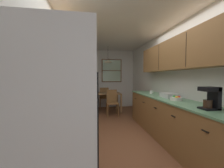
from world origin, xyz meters
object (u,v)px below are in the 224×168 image
Objects in this scene: mug_by_coffeemaker at (151,92)px; dish_rack at (169,95)px; trash_bin at (89,108)px; dining_chair_near at (112,101)px; fruit_bowl at (176,98)px; refrigerator at (58,128)px; microwave_over_range at (58,50)px; coffee_maker at (211,98)px; dining_table at (108,96)px; storage_canister at (72,96)px; table_serving_bowl at (109,92)px; stove_range at (68,138)px; dining_chair_far at (104,97)px.

mug_by_coffeemaker is 0.73m from dish_rack.
mug_by_coffeemaker is (1.67, -1.12, 0.63)m from trash_bin.
mug_by_coffeemaker is at bearing -33.79° from trash_bin.
dining_chair_near is 2.24m from dish_rack.
dish_rack is at bearing 78.37° from fruit_bowl.
refrigerator reaches higher than dining_chair_near.
microwave_over_range is 2.23m from coffee_maker.
mug_by_coffeemaker is at bearing 35.69° from microwave_over_range.
dining_table reaches higher than trash_bin.
microwave_over_range is at bearing -99.90° from storage_canister.
microwave_over_range is 3.17× the size of storage_canister.
storage_canister is at bearing -98.59° from trash_bin.
microwave_over_range reaches higher than dish_rack.
mug_by_coffeemaker is 0.50× the size of fruit_bowl.
dining_chair_near is at bearing 10.26° from trash_bin.
storage_canister reaches higher than table_serving_bowl.
trash_bin is at bearing 83.55° from stove_range.
dining_chair_far is (-0.09, 0.61, -0.12)m from dining_table.
dish_rack reaches higher than fruit_bowl.
mug_by_coffeemaker is (2.07, 1.49, -0.78)m from microwave_over_range.
dining_table is 5.01× the size of table_serving_bowl.
coffee_maker is (1.99, -0.97, 0.07)m from storage_canister.
refrigerator is at bearing -143.47° from dish_rack.
dish_rack is (2.05, 0.15, -0.04)m from storage_canister.
stove_range reaches higher than mug_by_coffeemaker.
mug_by_coffeemaker is (1.93, 2.21, 0.06)m from refrigerator.
dining_chair_near is (0.07, -0.61, -0.12)m from dining_table.
storage_canister is (-1.03, -2.74, 0.37)m from dining_table.
fruit_bowl reaches higher than dining_chair_far.
dish_rack reaches higher than mug_by_coffeemaker.
dish_rack reaches higher than trash_bin.
fruit_bowl is at bearing -72.32° from dining_table.
table_serving_bowl is at bearing 72.75° from stove_range.
coffee_maker is at bearing -75.44° from dining_table.
refrigerator is 2.94× the size of microwave_over_range.
coffee_maker is (1.69, -2.96, 0.75)m from trash_bin.
dining_chair_near is 1.00× the size of dining_chair_far.
coffee_maker is at bearing -73.89° from dining_chair_near.
dining_chair_near is at bearing 73.07° from refrigerator.
refrigerator is 16.32× the size of mug_by_coffeemaker.
dining_chair_near is 0.83m from trash_bin.
storage_canister is at bearing -110.58° from dining_table.
mug_by_coffeemaker reaches higher than dining_chair_far.
coffee_maker is 1.66× the size of table_serving_bowl.
dining_chair_near is 8.33× the size of mug_by_coffeemaker.
microwave_over_range is 0.96m from storage_canister.
microwave_over_range reaches higher than trash_bin.
dining_chair_far is 2.65× the size of dish_rack.
dining_chair_near is at bearing -83.66° from dining_table.
fruit_bowl is at bearing -101.63° from dish_rack.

